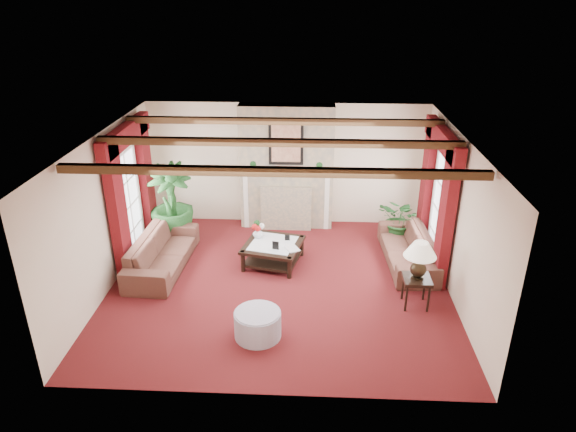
# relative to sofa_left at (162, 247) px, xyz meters

# --- Properties ---
(floor) EXTENTS (6.00, 6.00, 0.00)m
(floor) POSITION_rel_sofa_left_xyz_m (2.26, -0.50, -0.43)
(floor) COLOR #3F0E0B
(floor) RESTS_ON ground
(ceiling) EXTENTS (6.00, 6.00, 0.00)m
(ceiling) POSITION_rel_sofa_left_xyz_m (2.26, -0.50, 2.27)
(ceiling) COLOR white
(ceiling) RESTS_ON floor
(back_wall) EXTENTS (6.00, 0.02, 2.70)m
(back_wall) POSITION_rel_sofa_left_xyz_m (2.26, 2.25, 0.92)
(back_wall) COLOR beige
(back_wall) RESTS_ON ground
(left_wall) EXTENTS (0.02, 5.50, 2.70)m
(left_wall) POSITION_rel_sofa_left_xyz_m (-0.74, -0.50, 0.92)
(left_wall) COLOR beige
(left_wall) RESTS_ON ground
(right_wall) EXTENTS (0.02, 5.50, 2.70)m
(right_wall) POSITION_rel_sofa_left_xyz_m (5.26, -0.50, 0.92)
(right_wall) COLOR beige
(right_wall) RESTS_ON ground
(ceiling_beams) EXTENTS (6.00, 3.00, 0.12)m
(ceiling_beams) POSITION_rel_sofa_left_xyz_m (2.26, -0.50, 2.21)
(ceiling_beams) COLOR #342110
(ceiling_beams) RESTS_ON ceiling
(fireplace) EXTENTS (2.00, 0.52, 2.70)m
(fireplace) POSITION_rel_sofa_left_xyz_m (2.26, 2.05, 2.27)
(fireplace) COLOR tan
(fireplace) RESTS_ON ground
(french_door_left) EXTENTS (0.10, 1.10, 2.16)m
(french_door_left) POSITION_rel_sofa_left_xyz_m (-0.71, 0.50, 1.70)
(french_door_left) COLOR white
(french_door_left) RESTS_ON ground
(french_door_right) EXTENTS (0.10, 1.10, 2.16)m
(french_door_right) POSITION_rel_sofa_left_xyz_m (5.23, 0.50, 1.70)
(french_door_right) COLOR white
(french_door_right) RESTS_ON ground
(curtains_left) EXTENTS (0.20, 2.40, 2.55)m
(curtains_left) POSITION_rel_sofa_left_xyz_m (-0.60, 0.50, 2.12)
(curtains_left) COLOR #530B10
(curtains_left) RESTS_ON ground
(curtains_right) EXTENTS (0.20, 2.40, 2.55)m
(curtains_right) POSITION_rel_sofa_left_xyz_m (5.12, 0.50, 2.12)
(curtains_right) COLOR #530B10
(curtains_right) RESTS_ON ground
(sofa_left) EXTENTS (2.25, 0.86, 0.86)m
(sofa_left) POSITION_rel_sofa_left_xyz_m (0.00, 0.00, 0.00)
(sofa_left) COLOR #320D18
(sofa_left) RESTS_ON ground
(sofa_right) EXTENTS (2.14, 0.82, 0.81)m
(sofa_right) POSITION_rel_sofa_left_xyz_m (4.68, 0.41, -0.02)
(sofa_right) COLOR #320D18
(sofa_right) RESTS_ON ground
(potted_palm) EXTENTS (0.95, 1.66, 0.92)m
(potted_palm) POSITION_rel_sofa_left_xyz_m (-0.09, 1.22, 0.03)
(potted_palm) COLOR black
(potted_palm) RESTS_ON ground
(small_plant) EXTENTS (1.85, 1.85, 0.76)m
(small_plant) POSITION_rel_sofa_left_xyz_m (4.67, 1.33, -0.05)
(small_plant) COLOR black
(small_plant) RESTS_ON ground
(coffee_table) EXTENTS (1.24, 1.24, 0.42)m
(coffee_table) POSITION_rel_sofa_left_xyz_m (2.09, 0.26, -0.22)
(coffee_table) COLOR black
(coffee_table) RESTS_ON ground
(side_table) EXTENTS (0.56, 0.56, 0.53)m
(side_table) POSITION_rel_sofa_left_xyz_m (4.57, -1.05, -0.16)
(side_table) COLOR black
(side_table) RESTS_ON ground
(ottoman) EXTENTS (0.72, 0.72, 0.42)m
(ottoman) POSITION_rel_sofa_left_xyz_m (2.02, -2.01, -0.22)
(ottoman) COLOR #9695A9
(ottoman) RESTS_ON ground
(table_lamp) EXTENTS (0.53, 0.53, 0.67)m
(table_lamp) POSITION_rel_sofa_left_xyz_m (4.57, -1.05, 0.44)
(table_lamp) COLOR black
(table_lamp) RESTS_ON side_table
(flower_vase) EXTENTS (0.29, 0.29, 0.20)m
(flower_vase) POSITION_rel_sofa_left_xyz_m (1.77, 0.50, 0.10)
(flower_vase) COLOR silver
(flower_vase) RESTS_ON coffee_table
(book) EXTENTS (0.23, 0.20, 0.29)m
(book) POSITION_rel_sofa_left_xyz_m (2.37, -0.00, 0.14)
(book) COLOR black
(book) RESTS_ON coffee_table
(photo_frame_a) EXTENTS (0.13, 0.05, 0.17)m
(photo_frame_a) POSITION_rel_sofa_left_xyz_m (2.15, 0.02, 0.08)
(photo_frame_a) COLOR black
(photo_frame_a) RESTS_ON coffee_table
(photo_frame_b) EXTENTS (0.10, 0.03, 0.13)m
(photo_frame_b) POSITION_rel_sofa_left_xyz_m (2.35, 0.40, 0.06)
(photo_frame_b) COLOR black
(photo_frame_b) RESTS_ON coffee_table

